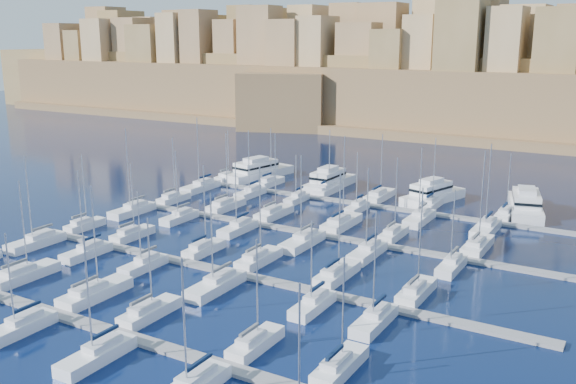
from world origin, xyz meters
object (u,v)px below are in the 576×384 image
Objects in this scene: motor_yacht_a at (258,171)px; motor_yacht_c at (432,194)px; sailboat_2 at (95,293)px; motor_yacht_b at (329,181)px; sailboat_4 at (255,343)px; motor_yacht_d at (526,204)px.

motor_yacht_a is 1.16× the size of motor_yacht_c.
motor_yacht_b is at bearing 91.31° from sailboat_2.
motor_yacht_d is (14.29, 71.33, 1.00)m from sailboat_4.
motor_yacht_d is at bearing 1.36° from motor_yacht_b.
motor_yacht_d is (17.77, 1.06, 0.00)m from motor_yacht_c.
motor_yacht_a is 60.49m from motor_yacht_d.
motor_yacht_a is 19.46m from motor_yacht_b.
motor_yacht_a is (-46.20, 71.54, 1.00)m from sailboat_4.
motor_yacht_c is at bearing -0.21° from motor_yacht_b.
sailboat_4 is 0.64× the size of motor_yacht_a.
sailboat_4 is 75.28m from motor_yacht_b.
sailboat_2 is 0.79× the size of motor_yacht_d.
motor_yacht_a is at bearing 106.60° from sailboat_2.
sailboat_2 is at bearing -119.35° from motor_yacht_d.
sailboat_2 reaches higher than motor_yacht_b.
motor_yacht_d is (41.07, 0.98, 0.00)m from motor_yacht_b.
sailboat_4 is at bearing -69.16° from motor_yacht_b.
sailboat_4 is 72.75m from motor_yacht_d.
motor_yacht_c is (21.72, 69.16, 0.96)m from sailboat_2.
motor_yacht_b is 0.86× the size of motor_yacht_d.
sailboat_2 is 0.92× the size of motor_yacht_b.
motor_yacht_d is (39.48, 70.22, 0.96)m from sailboat_2.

